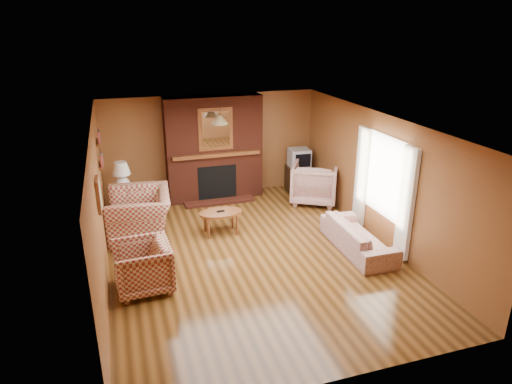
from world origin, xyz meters
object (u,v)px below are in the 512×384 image
object	(u,v)px
plaid_armchair	(143,267)
table_lamp	(122,175)
plaid_loveseat	(140,214)
fireplace	(214,149)
floral_armchair	(315,183)
floral_sofa	(358,236)
tv_stand	(298,179)
crt_tv	(299,158)
side_table	(125,204)
coffee_table	(221,215)

from	to	relation	value
plaid_armchair	table_lamp	size ratio (longest dim) A/B	1.37
plaid_loveseat	table_lamp	bearing A→B (deg)	-161.43
fireplace	floral_armchair	xyz separation A→B (m)	(2.12, -0.98, -0.71)
plaid_loveseat	floral_sofa	xyz separation A→B (m)	(3.75, -1.85, -0.17)
plaid_loveseat	plaid_armchair	bearing A→B (deg)	1.88
tv_stand	crt_tv	world-z (taller)	crt_tv
side_table	table_lamp	world-z (taller)	table_lamp
tv_stand	fireplace	bearing A→B (deg)	-179.57
floral_armchair	tv_stand	distance (m)	0.82
plaid_loveseat	table_lamp	world-z (taller)	table_lamp
floral_sofa	crt_tv	world-z (taller)	crt_tv
floral_sofa	side_table	distance (m)	4.92
floral_sofa	floral_armchair	distance (m)	2.43
fireplace	side_table	bearing A→B (deg)	-165.71
plaid_armchair	side_table	size ratio (longest dim) A/B	1.46
floral_sofa	table_lamp	xyz separation A→B (m)	(-4.00, 2.86, 0.68)
plaid_loveseat	floral_sofa	size ratio (longest dim) A/B	0.74
table_lamp	crt_tv	xyz separation A→B (m)	(4.15, 0.34, -0.09)
fireplace	plaid_loveseat	size ratio (longest dim) A/B	1.78
fireplace	floral_armchair	size ratio (longest dim) A/B	2.33
side_table	tv_stand	size ratio (longest dim) A/B	0.95
plaid_armchair	tv_stand	xyz separation A→B (m)	(4.00, 3.37, -0.08)
crt_tv	fireplace	bearing A→B (deg)	174.70
floral_armchair	tv_stand	xyz separation A→B (m)	(-0.07, 0.80, -0.16)
plaid_loveseat	side_table	distance (m)	1.05
side_table	plaid_armchair	bearing A→B (deg)	-87.16
tv_stand	crt_tv	distance (m)	0.53
plaid_armchair	floral_sofa	size ratio (longest dim) A/B	0.48
table_lamp	tv_stand	world-z (taller)	table_lamp
floral_armchair	tv_stand	bearing A→B (deg)	-54.79
fireplace	tv_stand	size ratio (longest dim) A/B	3.85
fireplace	coffee_table	size ratio (longest dim) A/B	2.83
plaid_armchair	floral_sofa	bearing A→B (deg)	89.29
floral_armchair	table_lamp	xyz separation A→B (m)	(-4.22, 0.45, 0.47)
floral_sofa	side_table	bearing A→B (deg)	55.67
floral_armchair	coffee_table	world-z (taller)	floral_armchair
coffee_table	tv_stand	distance (m)	2.97
floral_armchair	crt_tv	bearing A→B (deg)	-54.75
plaid_loveseat	fireplace	bearing A→B (deg)	134.67
floral_sofa	table_lamp	bearing A→B (deg)	55.67
fireplace	floral_sofa	distance (m)	4.00
plaid_loveseat	coffee_table	world-z (taller)	plaid_loveseat
floral_armchair	floral_sofa	bearing A→B (deg)	114.81
plaid_loveseat	tv_stand	size ratio (longest dim) A/B	2.16
fireplace	crt_tv	world-z (taller)	fireplace
plaid_loveseat	floral_armchair	world-z (taller)	floral_armchair
floral_armchair	plaid_loveseat	bearing A→B (deg)	38.20
plaid_loveseat	side_table	size ratio (longest dim) A/B	2.28
fireplace	floral_armchair	bearing A→B (deg)	-24.83
floral_sofa	tv_stand	xyz separation A→B (m)	(0.15, 3.21, 0.05)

